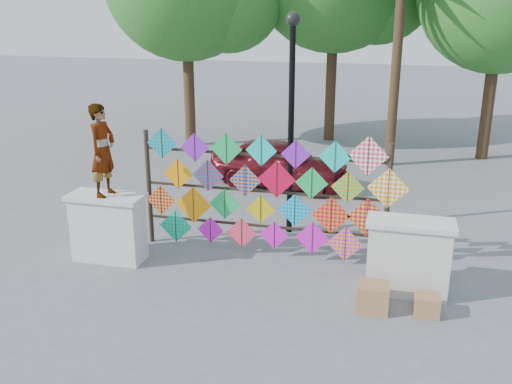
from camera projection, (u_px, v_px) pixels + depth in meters
The scene contains 9 objects.
ground at pixel (252, 270), 10.33m from camera, with size 80.00×80.00×0.00m, color slate.
parapet_left at pixel (108, 227), 10.57m from camera, with size 1.40×0.65×1.28m.
parapet_right at pixel (408, 257), 9.31m from camera, with size 1.40×0.65×1.28m.
kite_rack at pixel (268, 194), 10.60m from camera, with size 5.01×0.24×2.43m.
vendor_woman at pixel (103, 150), 10.11m from camera, with size 0.61×0.40×1.67m, color #99999E.
sedan at pixel (280, 163), 15.01m from camera, with size 1.47×3.66×1.25m, color #5C0F18.
lamppost at pixel (291, 105), 11.27m from camera, with size 0.28×0.28×4.46m.
cardboard_box_near at pixel (373, 297), 8.91m from camera, with size 0.49×0.44×0.44m, color #9C794B.
cardboard_box_far at pixel (427, 305), 8.79m from camera, with size 0.38×0.35×0.32m, color #9C794B.
Camera 1 is at (2.37, -9.08, 4.55)m, focal length 40.00 mm.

